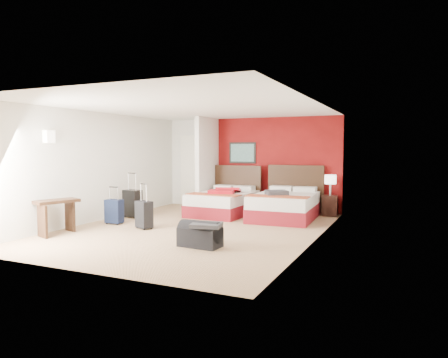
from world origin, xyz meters
The scene contains 17 objects.
ground centered at (0.00, 0.00, 0.00)m, with size 6.50×6.50×0.00m, color tan.
room_walls centered at (-1.40, 1.42, 1.26)m, with size 5.02×6.52×2.50m.
red_accent_panel centered at (0.75, 3.23, 1.25)m, with size 3.50×0.04×2.50m, color maroon.
partition_wall centered at (-1.00, 2.61, 1.25)m, with size 0.12×1.20×2.50m, color silver.
entry_door centered at (-1.75, 3.20, 1.02)m, with size 0.82×0.06×2.05m, color silver.
bed_left centered at (-0.25, 1.99, 0.28)m, with size 1.30×1.86×0.56m, color white.
bed_right centered at (1.35, 1.98, 0.30)m, with size 1.38×1.97×0.59m, color white.
red_suitcase_open centered at (-0.15, 1.89, 0.61)m, with size 0.61×0.84×0.11m, color #9F0D18.
jacket_bundle centered at (1.25, 1.68, 0.65)m, with size 0.48×0.38×0.11m, color #3A3A3F.
nightstand centered at (2.25, 2.93, 0.25)m, with size 0.36×0.36×0.51m, color black.
table_lamp centered at (2.25, 2.93, 0.76)m, with size 0.29×0.29×0.51m, color white.
suitcase_black centered at (-2.06, 0.68, 0.32)m, with size 0.43×0.27×0.64m, color black.
suitcase_charcoal centered at (-0.98, -0.37, 0.27)m, with size 0.37×0.23×0.55m, color black.
suitcase_navy centered at (-1.90, -0.19, 0.26)m, with size 0.37×0.23×0.51m, color #111A33.
duffel_bag centered at (0.82, -1.30, 0.18)m, with size 0.71×0.38×0.36m, color black.
jacket_draped centered at (0.97, -1.35, 0.39)m, with size 0.49×0.42×0.07m, color #323236.
desk centered at (-2.21, -1.53, 0.34)m, with size 0.41×0.81×0.68m, color #331D11.
Camera 1 is at (4.05, -7.47, 1.67)m, focal length 33.26 mm.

